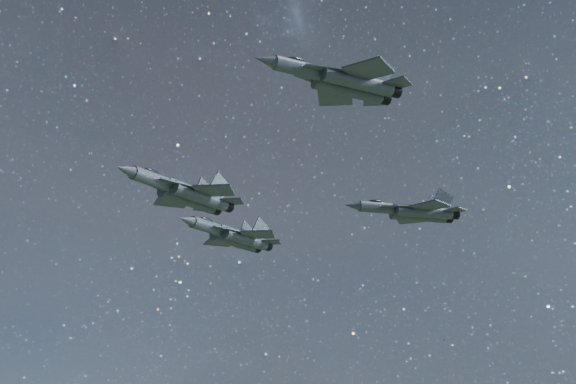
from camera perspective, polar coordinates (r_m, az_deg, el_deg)
jet_lead at (r=76.98m, az=-8.67°, el=-0.07°), size 16.91×11.11×4.34m
jet_left at (r=104.39m, az=-4.67°, el=-3.74°), size 19.62×12.88×5.05m
jet_right at (r=62.67m, az=4.57°, el=9.37°), size 15.11×10.70×3.83m
jet_slot at (r=100.26m, az=10.46°, el=-1.64°), size 18.15×12.30×4.57m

